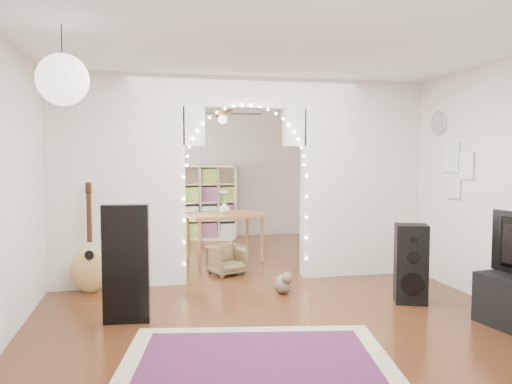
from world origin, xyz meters
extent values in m
plane|color=black|center=(0.00, 0.00, 0.00)|extent=(7.50, 7.50, 0.00)
cube|color=white|center=(0.00, 0.00, 2.70)|extent=(5.00, 7.50, 0.02)
cube|color=silver|center=(0.00, 3.75, 1.35)|extent=(5.00, 0.02, 2.70)
cube|color=silver|center=(0.00, -3.75, 1.35)|extent=(5.00, 0.02, 2.70)
cube|color=silver|center=(-2.50, 0.00, 1.35)|extent=(0.02, 7.50, 2.70)
cube|color=silver|center=(2.50, 0.00, 1.35)|extent=(0.02, 7.50, 2.70)
cube|color=silver|center=(-1.65, 0.00, 1.35)|extent=(1.70, 0.20, 2.70)
cube|color=silver|center=(1.65, 0.00, 1.35)|extent=(1.70, 0.20, 2.70)
cube|color=silver|center=(0.00, 0.00, 2.50)|extent=(1.60, 0.20, 0.40)
cube|color=white|center=(-2.47, 1.80, 1.50)|extent=(0.04, 1.20, 1.40)
cylinder|color=white|center=(2.48, -0.60, 2.10)|extent=(0.03, 0.31, 0.31)
sphere|color=white|center=(-1.90, -2.40, 2.25)|extent=(0.40, 0.40, 0.40)
cube|color=maroon|center=(-0.43, -2.71, 0.01)|extent=(2.44, 2.00, 0.02)
cube|color=black|center=(-1.49, -1.46, 0.59)|extent=(0.47, 0.19, 1.19)
ellipsoid|color=#B59148|center=(-1.97, -0.25, 0.48)|extent=(0.48, 0.34, 0.55)
cube|color=black|center=(-1.97, -0.25, 0.94)|extent=(0.06, 0.05, 0.63)
cube|color=black|center=(-1.97, -0.25, 1.28)|extent=(0.08, 0.06, 0.14)
ellipsoid|color=brown|center=(0.32, -0.75, 0.11)|extent=(0.23, 0.33, 0.22)
sphere|color=brown|center=(0.34, -0.88, 0.22)|extent=(0.14, 0.14, 0.13)
cone|color=brown|center=(0.31, -0.88, 0.28)|extent=(0.04, 0.04, 0.05)
cone|color=brown|center=(0.37, -0.88, 0.28)|extent=(0.04, 0.04, 0.05)
cylinder|color=brown|center=(0.30, -0.59, 0.04)|extent=(0.06, 0.20, 0.07)
cube|color=black|center=(1.64, -1.44, 0.45)|extent=(0.43, 0.40, 0.90)
cylinder|color=black|center=(1.58, -1.59, 0.25)|extent=(0.25, 0.11, 0.26)
cylinder|color=black|center=(1.58, -1.59, 0.55)|extent=(0.14, 0.07, 0.14)
cylinder|color=black|center=(1.58, -1.59, 0.75)|extent=(0.08, 0.05, 0.08)
cube|color=beige|center=(-0.25, 3.50, 0.75)|extent=(1.48, 0.92, 1.50)
cube|color=brown|center=(-0.08, 1.34, 0.73)|extent=(1.33, 1.02, 0.05)
cylinder|color=brown|center=(-0.52, 0.92, 0.35)|extent=(0.05, 0.05, 0.70)
cylinder|color=brown|center=(0.50, 1.12, 0.35)|extent=(0.05, 0.05, 0.70)
cylinder|color=brown|center=(-0.65, 1.55, 0.35)|extent=(0.05, 0.05, 0.70)
cylinder|color=brown|center=(0.37, 1.75, 0.35)|extent=(0.05, 0.05, 0.70)
imported|color=white|center=(-0.08, 1.34, 0.85)|extent=(0.21, 0.21, 0.19)
imported|color=brown|center=(-1.30, 0.99, 0.24)|extent=(0.57, 0.58, 0.48)
imported|color=brown|center=(-0.20, 0.35, 0.21)|extent=(0.60, 0.60, 0.42)
camera|label=1|loc=(-1.27, -6.52, 1.65)|focal=35.00mm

